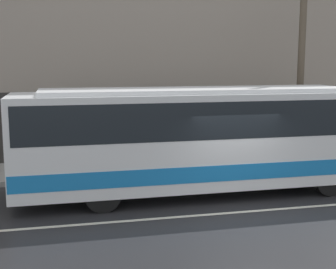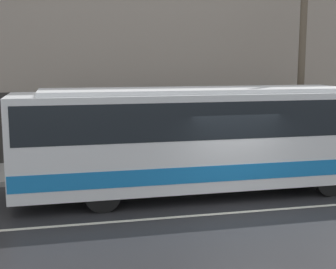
# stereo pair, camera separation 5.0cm
# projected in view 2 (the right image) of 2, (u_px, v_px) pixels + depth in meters

# --- Properties ---
(ground_plane) EXTENTS (60.00, 60.00, 0.00)m
(ground_plane) POSITION_uv_depth(u_px,v_px,m) (244.00, 212.00, 12.35)
(ground_plane) COLOR #262628
(sidewalk) EXTENTS (60.00, 2.91, 0.17)m
(sidewalk) POSITION_uv_depth(u_px,v_px,m) (189.00, 165.00, 17.59)
(sidewalk) COLOR #A09E99
(sidewalk) RESTS_ON ground_plane
(building_facade) EXTENTS (60.00, 0.35, 11.44)m
(building_facade) POSITION_uv_depth(u_px,v_px,m) (179.00, 20.00, 18.27)
(building_facade) COLOR gray
(building_facade) RESTS_ON ground_plane
(lane_stripe) EXTENTS (54.00, 0.14, 0.01)m
(lane_stripe) POSITION_uv_depth(u_px,v_px,m) (244.00, 212.00, 12.35)
(lane_stripe) COLOR beige
(lane_stripe) RESTS_ON ground_plane
(transit_bus) EXTENTS (10.69, 2.51, 3.16)m
(transit_bus) POSITION_uv_depth(u_px,v_px,m) (199.00, 135.00, 13.79)
(transit_bus) COLOR white
(transit_bus) RESTS_ON ground_plane
(utility_pole_near) EXTENTS (0.25, 0.25, 8.36)m
(utility_pole_near) POSITION_uv_depth(u_px,v_px,m) (302.00, 49.00, 16.79)
(utility_pole_near) COLOR brown
(utility_pole_near) RESTS_ON sidewalk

